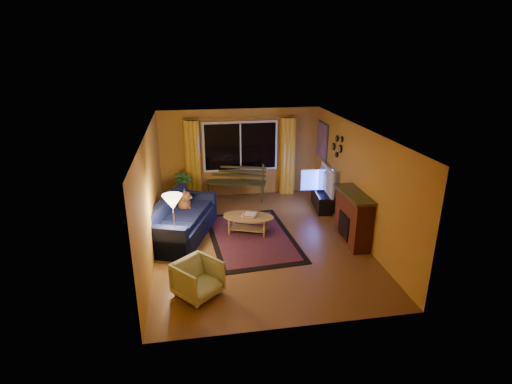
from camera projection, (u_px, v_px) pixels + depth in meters
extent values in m
cube|color=brown|center=(258.00, 241.00, 9.00)|extent=(4.50, 6.00, 0.02)
cube|color=white|center=(258.00, 130.00, 8.12)|extent=(4.50, 6.00, 0.02)
cube|color=#BB802A|center=(240.00, 153.00, 11.34)|extent=(4.50, 0.02, 2.50)
cube|color=#BB802A|center=(150.00, 194.00, 8.21)|extent=(0.02, 6.00, 2.50)
cube|color=#BB802A|center=(358.00, 182.00, 8.91)|extent=(0.02, 6.00, 2.50)
cube|color=black|center=(241.00, 147.00, 11.21)|extent=(2.00, 0.02, 1.30)
cylinder|color=#BF8C3F|center=(240.00, 118.00, 10.90)|extent=(3.20, 0.03, 0.03)
cylinder|color=gold|center=(193.00, 161.00, 11.06)|extent=(0.36, 0.36, 2.24)
cylinder|color=gold|center=(287.00, 156.00, 11.48)|extent=(0.36, 0.36, 2.24)
cube|color=#323317|center=(236.00, 191.00, 11.32)|extent=(1.73, 0.92, 0.50)
imported|color=#235B1E|center=(183.00, 189.00, 10.81)|extent=(0.65, 0.65, 0.91)
cube|color=#0E1438|center=(183.00, 219.00, 8.99)|extent=(1.66, 2.42, 0.90)
imported|color=#BECF97|center=(198.00, 277.00, 6.91)|extent=(0.95, 0.94, 0.71)
cylinder|color=#BF8C3F|center=(175.00, 228.00, 8.00)|extent=(0.24, 0.24, 1.38)
cube|color=maroon|center=(252.00, 237.00, 9.12)|extent=(2.04, 3.02, 0.02)
cylinder|color=#A3804A|center=(248.00, 224.00, 9.27)|extent=(1.53, 1.53, 0.43)
cube|color=black|center=(322.00, 200.00, 10.69)|extent=(0.50, 1.14, 0.46)
imported|color=black|center=(323.00, 180.00, 10.49)|extent=(0.26, 1.21, 0.69)
cube|color=maroon|center=(353.00, 219.00, 8.75)|extent=(0.40, 1.20, 1.10)
cube|color=#C55E29|center=(322.00, 141.00, 11.03)|extent=(0.04, 0.76, 0.96)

